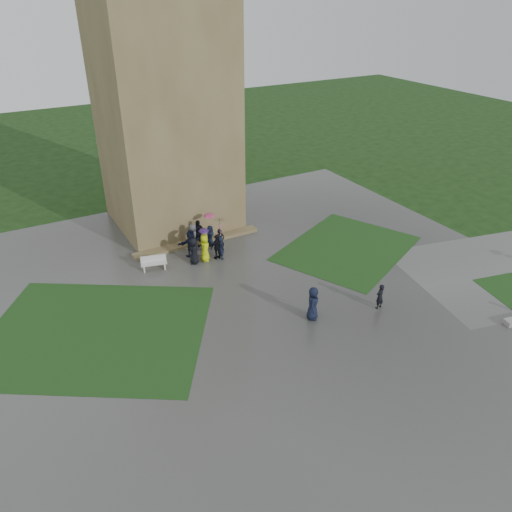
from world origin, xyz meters
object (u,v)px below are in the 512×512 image
pedestrian_mid (313,303)px  bench (154,263)px  pedestrian_near (380,296)px  tower (164,98)px

pedestrian_mid → bench: bearing=71.7°
pedestrian_mid → pedestrian_near: (3.75, -0.99, -0.20)m
tower → pedestrian_mid: 17.47m
bench → pedestrian_mid: (5.61, -9.06, 0.47)m
bench → pedestrian_near: pedestrian_near is taller
tower → bench: 11.25m
pedestrian_mid → pedestrian_near: bearing=-64.8°
pedestrian_near → bench: bearing=-56.6°
tower → pedestrian_mid: (1.87, -15.40, -8.04)m
bench → pedestrian_near: size_ratio=1.11×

